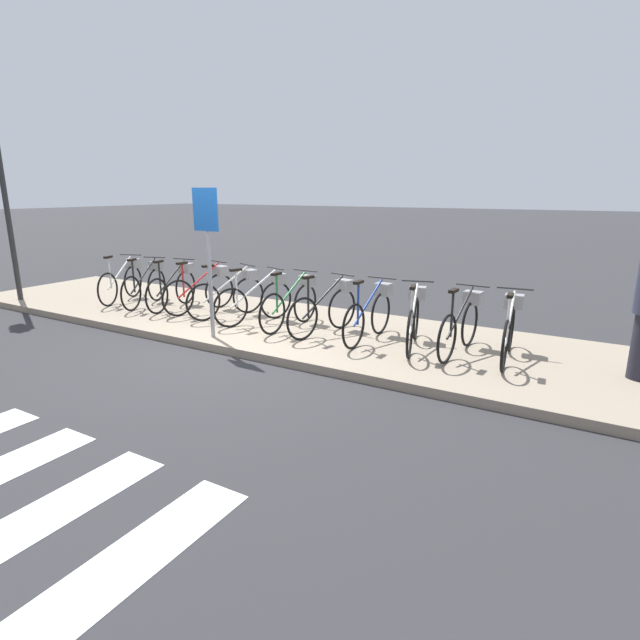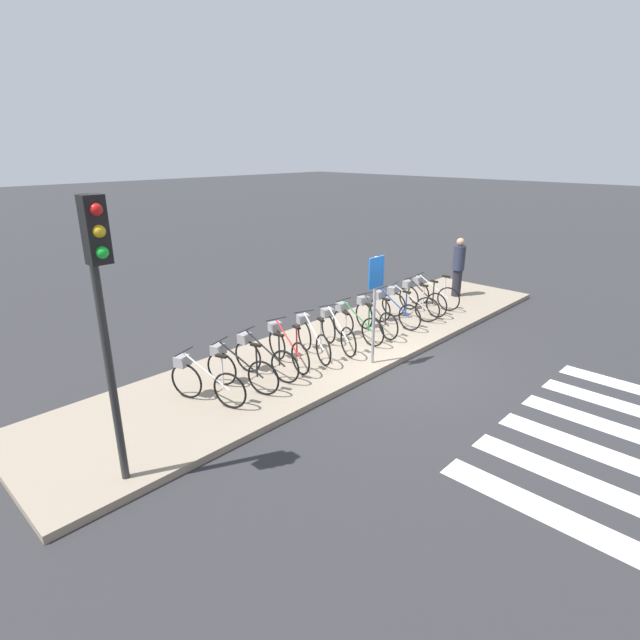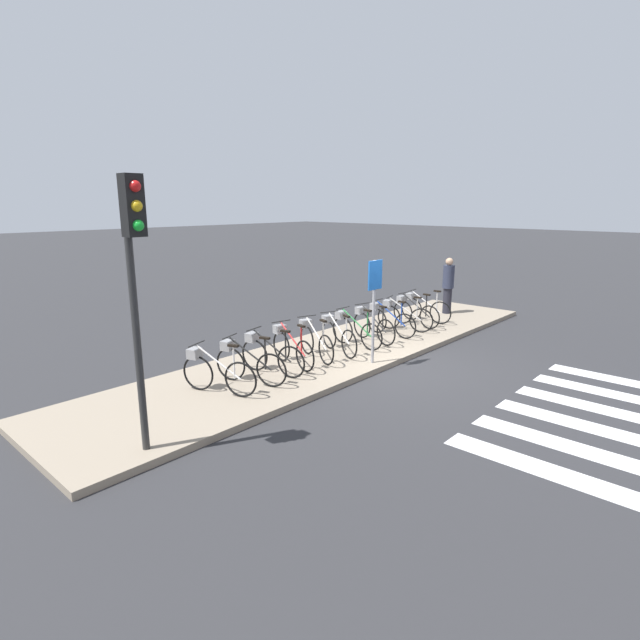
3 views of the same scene
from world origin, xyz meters
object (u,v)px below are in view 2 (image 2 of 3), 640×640
at_px(parked_bicycle_3, 286,345).
at_px(parked_bicycle_6, 354,322).
at_px(parked_bicycle_0, 203,379).
at_px(parked_bicycle_2, 262,355).
at_px(parked_bicycle_9, 407,303).
at_px(traffic_light, 101,287).
at_px(parked_bicycle_7, 374,316).
at_px(sign_post, 375,292).
at_px(parked_bicycle_10, 420,297).
at_px(parked_bicycle_11, 430,292).
at_px(parked_bicycle_8, 392,308).
at_px(parked_bicycle_4, 312,337).
at_px(pedestrian, 458,266).
at_px(parked_bicycle_1, 237,367).
at_px(parked_bicycle_5, 336,330).

bearing_deg(parked_bicycle_3, parked_bicycle_6, -2.80).
distance_m(parked_bicycle_0, parked_bicycle_2, 1.35).
distance_m(parked_bicycle_9, traffic_light, 8.32).
bearing_deg(parked_bicycle_7, sign_post, -142.14).
height_order(parked_bicycle_6, parked_bicycle_10, same).
bearing_deg(parked_bicycle_3, parked_bicycle_11, -0.01).
bearing_deg(parked_bicycle_8, parked_bicycle_11, 3.41).
distance_m(parked_bicycle_2, sign_post, 2.48).
height_order(parked_bicycle_4, pedestrian, pedestrian).
height_order(parked_bicycle_6, parked_bicycle_8, same).
bearing_deg(parked_bicycle_3, parked_bicycle_9, -1.51).
distance_m(parked_bicycle_4, parked_bicycle_9, 3.35).
bearing_deg(parked_bicycle_0, parked_bicycle_10, 0.62).
xyz_separation_m(parked_bicycle_0, parked_bicycle_1, (0.71, -0.03, 0.00)).
distance_m(parked_bicycle_6, sign_post, 1.69).
bearing_deg(parked_bicycle_5, parked_bicycle_11, 1.88).
height_order(parked_bicycle_1, parked_bicycle_11, same).
distance_m(parked_bicycle_3, parked_bicycle_10, 4.68).
height_order(parked_bicycle_7, parked_bicycle_8, same).
relative_size(parked_bicycle_1, parked_bicycle_6, 0.96).
bearing_deg(parked_bicycle_10, parked_bicycle_2, -179.94).
relative_size(parked_bicycle_5, parked_bicycle_10, 0.95).
bearing_deg(pedestrian, parked_bicycle_8, -177.69).
xyz_separation_m(parked_bicycle_8, parked_bicycle_9, (0.66, 0.01, 0.00)).
bearing_deg(parked_bicycle_3, sign_post, -43.35).
bearing_deg(parked_bicycle_4, parked_bicycle_5, -7.21).
height_order(parked_bicycle_8, parked_bicycle_10, same).
relative_size(parked_bicycle_2, traffic_light, 0.41).
xyz_separation_m(parked_bicycle_2, pedestrian, (7.42, 0.08, 0.47)).
height_order(parked_bicycle_2, parked_bicycle_11, same).
xyz_separation_m(parked_bicycle_4, parked_bicycle_11, (4.60, 0.05, 0.00)).
distance_m(pedestrian, sign_post, 5.65).
bearing_deg(parked_bicycle_3, traffic_light, -162.31).
xyz_separation_m(parked_bicycle_10, traffic_light, (-8.60, -1.19, 2.20)).
xyz_separation_m(parked_bicycle_1, sign_post, (2.58, -1.04, 1.06)).
bearing_deg(parked_bicycle_0, parked_bicycle_4, 1.77).
distance_m(parked_bicycle_5, parked_bicycle_11, 3.95).
xyz_separation_m(parked_bicycle_2, parked_bicycle_5, (2.01, -0.07, 0.00)).
xyz_separation_m(parked_bicycle_2, parked_bicycle_8, (4.04, -0.05, 0.00)).
relative_size(parked_bicycle_0, parked_bicycle_5, 1.00).
bearing_deg(sign_post, traffic_light, -179.46).
bearing_deg(parked_bicycle_10, parked_bicycle_11, 5.35).
distance_m(parked_bicycle_5, parked_bicycle_10, 3.34).
height_order(parked_bicycle_1, parked_bicycle_5, same).
distance_m(parked_bicycle_0, parked_bicycle_3, 2.02).
bearing_deg(pedestrian, parked_bicycle_9, -177.31).
bearing_deg(parked_bicycle_10, sign_post, -161.50).
xyz_separation_m(parked_bicycle_6, parked_bicycle_7, (0.65, -0.03, 0.00)).
xyz_separation_m(parked_bicycle_8, pedestrian, (3.39, 0.14, 0.47)).
distance_m(traffic_light, sign_post, 5.31).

